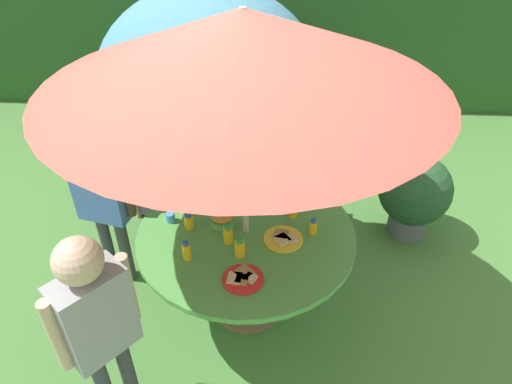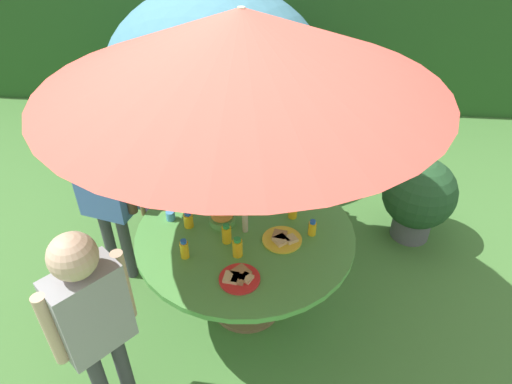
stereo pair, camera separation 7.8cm
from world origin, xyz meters
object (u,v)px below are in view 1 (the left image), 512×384
Objects in this scene: potted_plant at (414,193)px; child_in_blue_shirt at (101,185)px; juice_bottle_far_right at (228,235)px; dome_tent at (210,85)px; plate_near_left at (243,278)px; juice_bottle_far_left at (293,209)px; juice_bottle_near_right at (189,221)px; juice_bottle_center_front at (186,251)px; child_in_yellow_shirt at (263,133)px; garden_table at (246,246)px; juice_bottle_front_edge at (240,248)px; cup_near at (170,217)px; wooden_chair at (161,161)px; child_in_grey_shirt at (95,315)px; plate_center_back at (236,195)px; patio_umbrella at (243,49)px; plate_mid_right at (284,238)px; juice_bottle_mid_left at (313,227)px; snack_bowl at (223,219)px.

child_in_blue_shirt is (-2.23, -0.64, 0.43)m from potted_plant.
dome_tent is at bearing 100.88° from juice_bottle_far_right.
plate_near_left is 0.63m from juice_bottle_far_left.
juice_bottle_near_right is 0.27m from juice_bottle_center_front.
child_in_yellow_shirt is at bearing 87.98° from plate_near_left.
garden_table is 12.25× the size of juice_bottle_near_right.
juice_bottle_front_edge is (0.33, -0.23, 0.01)m from juice_bottle_near_right.
potted_plant is 5.70× the size of juice_bottle_far_left.
juice_bottle_center_front is 0.30m from juice_bottle_front_edge.
plate_near_left is 0.68m from cup_near.
juice_bottle_far_right is 2.14× the size of cup_near.
dome_tent reaches higher than wooden_chair.
juice_bottle_center_front is at bearing -145.19° from juice_bottle_far_left.
child_in_grey_shirt is 10.17× the size of juice_bottle_far_left.
dome_tent reaches higher than plate_center_back.
dome_tent reaches higher than juice_bottle_front_edge.
child_in_grey_shirt is (-0.65, -0.78, -1.00)m from patio_umbrella.
plate_mid_right is 0.53m from plate_center_back.
juice_bottle_far_left reaches higher than garden_table.
plate_mid_right is at bearing -16.18° from patio_umbrella.
patio_umbrella is at bearing -74.82° from plate_center_back.
patio_umbrella is 1.19m from plate_near_left.
garden_table is at bearing 47.06° from juice_bottle_far_right.
juice_bottle_near_right reaches higher than garden_table.
plate_mid_right is 4.02× the size of cup_near.
wooden_chair reaches higher than juice_bottle_front_edge.
plate_near_left is at bearing -134.01° from juice_bottle_mid_left.
juice_bottle_mid_left is (0.18, 0.07, 0.04)m from plate_mid_right.
child_in_yellow_shirt is at bearing 76.35° from snack_bowl.
wooden_chair reaches higher than plate_near_left.
patio_umbrella is 2.09m from potted_plant.
cup_near is (-0.54, -0.87, -0.14)m from child_in_yellow_shirt.
plate_center_back is 0.48m from cup_near.
potted_plant is 0.56× the size of child_in_grey_shirt.
potted_plant is at bearing -9.52° from child_in_grey_shirt.
patio_umbrella is at bearing -8.01° from cup_near.
dome_tent is 1.95× the size of child_in_grey_shirt.
juice_bottle_mid_left is (0.51, 0.11, -0.01)m from juice_bottle_far_right.
juice_bottle_near_right is 0.87× the size of juice_bottle_front_edge.
cup_near is at bearing 155.67° from juice_bottle_far_right.
garden_table is 1.02m from child_in_blue_shirt.
child_in_grey_shirt is 10.20× the size of juice_bottle_center_front.
child_in_yellow_shirt reaches higher than potted_plant.
cup_near is at bearing 156.36° from juice_bottle_near_right.
child_in_grey_shirt is (0.31, -1.01, -0.02)m from child_in_blue_shirt.
dome_tent is at bearing 86.32° from child_in_blue_shirt.
wooden_chair is 0.78× the size of child_in_blue_shirt.
child_in_blue_shirt is 10.38× the size of juice_bottle_far_left.
plate_mid_right is (0.38, -0.13, -0.02)m from snack_bowl.
plate_mid_right is (0.88, 0.71, -0.11)m from child_in_grey_shirt.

